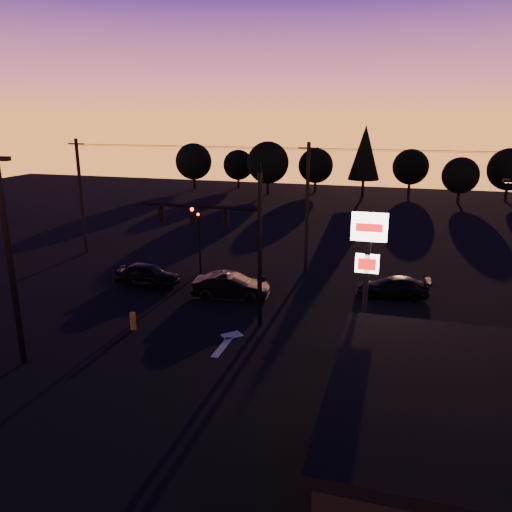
{
  "coord_description": "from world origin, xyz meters",
  "views": [
    {
      "loc": [
        8.23,
        -19.45,
        10.73
      ],
      "look_at": [
        1.0,
        5.0,
        3.5
      ],
      "focal_mm": 35.0,
      "sensor_mm": 36.0,
      "label": 1
    }
  ],
  "objects_px": {
    "pylon_sign": "(368,256)",
    "car_mid": "(231,286)",
    "parking_lot_light": "(8,250)",
    "suv_parked": "(399,381)",
    "bollard": "(133,321)",
    "traffic_signal_mast": "(230,232)",
    "secondary_signal": "(199,234)",
    "car_right": "(393,287)",
    "car_left": "(147,274)"
  },
  "relations": [
    {
      "from": "traffic_signal_mast",
      "to": "parking_lot_light",
      "type": "distance_m",
      "value": 10.19
    },
    {
      "from": "secondary_signal",
      "to": "bollard",
      "type": "bearing_deg",
      "value": -87.99
    },
    {
      "from": "parking_lot_light",
      "to": "car_right",
      "type": "distance_m",
      "value": 21.07
    },
    {
      "from": "parking_lot_light",
      "to": "car_left",
      "type": "bearing_deg",
      "value": 89.14
    },
    {
      "from": "car_mid",
      "to": "suv_parked",
      "type": "xyz_separation_m",
      "value": [
        9.95,
        -8.75,
        0.01
      ]
    },
    {
      "from": "traffic_signal_mast",
      "to": "bollard",
      "type": "xyz_separation_m",
      "value": [
        -4.56,
        -2.35,
        -4.48
      ]
    },
    {
      "from": "traffic_signal_mast",
      "to": "pylon_sign",
      "type": "distance_m",
      "value": 7.52
    },
    {
      "from": "car_mid",
      "to": "traffic_signal_mast",
      "type": "bearing_deg",
      "value": -167.36
    },
    {
      "from": "bollard",
      "to": "suv_parked",
      "type": "distance_m",
      "value": 13.62
    },
    {
      "from": "traffic_signal_mast",
      "to": "car_left",
      "type": "bearing_deg",
      "value": 150.08
    },
    {
      "from": "traffic_signal_mast",
      "to": "secondary_signal",
      "type": "bearing_deg",
      "value": 123.19
    },
    {
      "from": "pylon_sign",
      "to": "car_left",
      "type": "relative_size",
      "value": 1.59
    },
    {
      "from": "pylon_sign",
      "to": "bollard",
      "type": "relative_size",
      "value": 7.39
    },
    {
      "from": "pylon_sign",
      "to": "car_mid",
      "type": "xyz_separation_m",
      "value": [
        -8.31,
        5.95,
        -4.16
      ]
    },
    {
      "from": "traffic_signal_mast",
      "to": "car_left",
      "type": "xyz_separation_m",
      "value": [
        -7.23,
        4.16,
        -4.21
      ]
    },
    {
      "from": "traffic_signal_mast",
      "to": "car_right",
      "type": "xyz_separation_m",
      "value": [
        8.18,
        6.42,
        -4.31
      ]
    },
    {
      "from": "bollard",
      "to": "traffic_signal_mast",
      "type": "bearing_deg",
      "value": 27.26
    },
    {
      "from": "bollard",
      "to": "suv_parked",
      "type": "xyz_separation_m",
      "value": [
        13.3,
        -2.94,
        0.31
      ]
    },
    {
      "from": "pylon_sign",
      "to": "car_right",
      "type": "xyz_separation_m",
      "value": [
        1.08,
        8.91,
        -4.28
      ]
    },
    {
      "from": "car_mid",
      "to": "bollard",
      "type": "bearing_deg",
      "value": 143.4
    },
    {
      "from": "secondary_signal",
      "to": "parking_lot_light",
      "type": "distance_m",
      "value": 14.9
    },
    {
      "from": "secondary_signal",
      "to": "car_right",
      "type": "distance_m",
      "value": 13.31
    },
    {
      "from": "car_left",
      "to": "parking_lot_light",
      "type": "bearing_deg",
      "value": -179.86
    },
    {
      "from": "traffic_signal_mast",
      "to": "bollard",
      "type": "relative_size",
      "value": 9.33
    },
    {
      "from": "secondary_signal",
      "to": "car_right",
      "type": "height_order",
      "value": "secondary_signal"
    },
    {
      "from": "secondary_signal",
      "to": "car_right",
      "type": "bearing_deg",
      "value": -4.7
    },
    {
      "from": "secondary_signal",
      "to": "bollard",
      "type": "height_order",
      "value": "secondary_signal"
    },
    {
      "from": "suv_parked",
      "to": "pylon_sign",
      "type": "bearing_deg",
      "value": 104.72
    },
    {
      "from": "parking_lot_light",
      "to": "suv_parked",
      "type": "distance_m",
      "value": 16.84
    },
    {
      "from": "parking_lot_light",
      "to": "bollard",
      "type": "height_order",
      "value": "parking_lot_light"
    },
    {
      "from": "secondary_signal",
      "to": "pylon_sign",
      "type": "distance_m",
      "value": 15.75
    },
    {
      "from": "traffic_signal_mast",
      "to": "car_mid",
      "type": "xyz_separation_m",
      "value": [
        -1.21,
        3.46,
        -4.18
      ]
    },
    {
      "from": "secondary_signal",
      "to": "car_right",
      "type": "xyz_separation_m",
      "value": [
        13.08,
        -1.08,
        -2.23
      ]
    },
    {
      "from": "bollard",
      "to": "car_right",
      "type": "xyz_separation_m",
      "value": [
        12.73,
        8.76,
        0.17
      ]
    },
    {
      "from": "bollard",
      "to": "parking_lot_light",
      "type": "bearing_deg",
      "value": -121.49
    },
    {
      "from": "traffic_signal_mast",
      "to": "pylon_sign",
      "type": "relative_size",
      "value": 1.26
    },
    {
      "from": "parking_lot_light",
      "to": "bollard",
      "type": "bearing_deg",
      "value": 58.51
    },
    {
      "from": "traffic_signal_mast",
      "to": "suv_parked",
      "type": "height_order",
      "value": "traffic_signal_mast"
    },
    {
      "from": "car_left",
      "to": "car_mid",
      "type": "bearing_deg",
      "value": -95.67
    },
    {
      "from": "secondary_signal",
      "to": "suv_parked",
      "type": "bearing_deg",
      "value": -43.14
    },
    {
      "from": "secondary_signal",
      "to": "pylon_sign",
      "type": "bearing_deg",
      "value": -39.77
    },
    {
      "from": "secondary_signal",
      "to": "parking_lot_light",
      "type": "relative_size",
      "value": 0.48
    },
    {
      "from": "secondary_signal",
      "to": "car_mid",
      "type": "bearing_deg",
      "value": -47.54
    },
    {
      "from": "traffic_signal_mast",
      "to": "secondary_signal",
      "type": "height_order",
      "value": "traffic_signal_mast"
    },
    {
      "from": "bollard",
      "to": "suv_parked",
      "type": "height_order",
      "value": "suv_parked"
    },
    {
      "from": "suv_parked",
      "to": "car_left",
      "type": "bearing_deg",
      "value": 133.68
    },
    {
      "from": "parking_lot_light",
      "to": "suv_parked",
      "type": "xyz_separation_m",
      "value": [
        16.14,
        1.7,
        -4.5
      ]
    },
    {
      "from": "parking_lot_light",
      "to": "secondary_signal",
      "type": "bearing_deg",
      "value": 80.21
    },
    {
      "from": "pylon_sign",
      "to": "suv_parked",
      "type": "xyz_separation_m",
      "value": [
        1.64,
        -2.8,
        -4.15
      ]
    },
    {
      "from": "parking_lot_light",
      "to": "bollard",
      "type": "distance_m",
      "value": 7.27
    }
  ]
}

